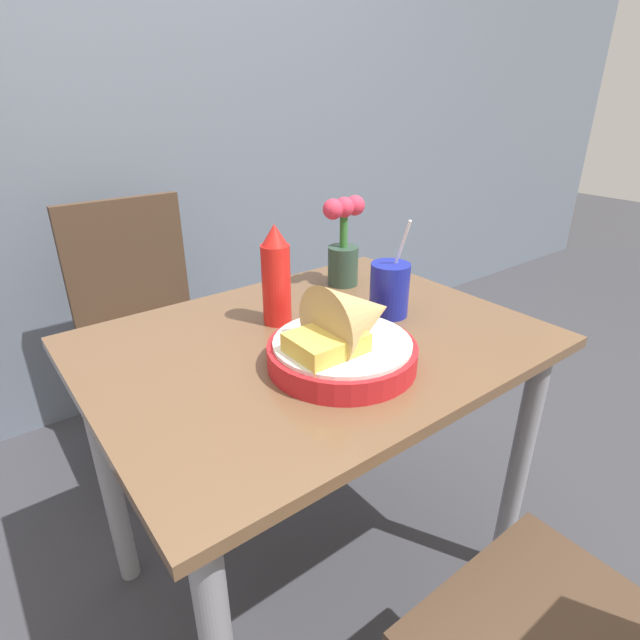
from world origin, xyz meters
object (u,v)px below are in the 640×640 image
at_px(ketchup_bottle, 276,277).
at_px(drink_cup, 389,291).
at_px(food_basket, 348,336).
at_px(flower_vase, 343,244).
at_px(chair_far_window, 143,312).

bearing_deg(ketchup_bottle, drink_cup, -28.02).
relative_size(food_basket, drink_cup, 1.25).
distance_m(ketchup_bottle, drink_cup, 0.27).
height_order(ketchup_bottle, flower_vase, flower_vase).
bearing_deg(food_basket, chair_far_window, 96.24).
height_order(drink_cup, flower_vase, flower_vase).
relative_size(chair_far_window, flower_vase, 3.76).
bearing_deg(ketchup_bottle, food_basket, -89.03).
height_order(chair_far_window, drink_cup, drink_cup).
bearing_deg(food_basket, drink_cup, 27.43).
xyz_separation_m(chair_far_window, food_basket, (0.10, -0.94, 0.25)).
bearing_deg(chair_far_window, flower_vase, -57.76).
bearing_deg(ketchup_bottle, chair_far_window, 98.06).
xyz_separation_m(ketchup_bottle, flower_vase, (0.28, 0.10, 0.00)).
bearing_deg(flower_vase, chair_far_window, 122.24).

